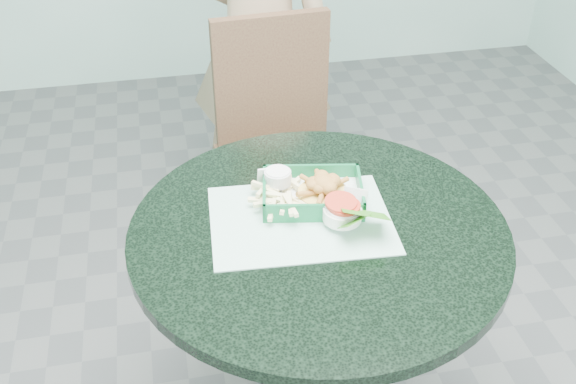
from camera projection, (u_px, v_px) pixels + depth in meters
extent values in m
cylinder|color=#2A2931|center=(315.00, 345.00, 1.74)|extent=(0.09, 0.09, 0.70)
cylinder|color=#1C3020|center=(318.00, 239.00, 1.53)|extent=(0.86, 0.86, 0.03)
cube|color=#522F17|center=(282.00, 170.00, 2.28)|extent=(0.40, 0.40, 0.04)
cube|color=#522F17|center=(271.00, 80.00, 2.28)|extent=(0.40, 0.04, 0.46)
cube|color=#522F17|center=(243.00, 261.00, 2.26)|extent=(0.04, 0.04, 0.43)
cube|color=#522F17|center=(340.00, 248.00, 2.31)|extent=(0.04, 0.04, 0.43)
cube|color=#522F17|center=(229.00, 203.00, 2.53)|extent=(0.04, 0.04, 0.43)
cube|color=#522F17|center=(317.00, 192.00, 2.58)|extent=(0.04, 0.04, 0.43)
imported|color=tan|center=(259.00, 41.00, 2.45)|extent=(0.63, 0.51, 1.48)
cube|color=#9ED2BF|center=(300.00, 226.00, 1.54)|extent=(0.43, 0.33, 0.00)
cube|color=#0E6435|center=(312.00, 206.00, 1.60)|extent=(0.23, 0.17, 0.01)
cube|color=white|center=(312.00, 204.00, 1.59)|extent=(0.22, 0.16, 0.00)
cube|color=#0E6435|center=(305.00, 179.00, 1.65)|extent=(0.23, 0.01, 0.04)
cube|color=#0E6435|center=(321.00, 218.00, 1.52)|extent=(0.23, 0.01, 0.04)
cube|color=#0E6435|center=(358.00, 192.00, 1.60)|extent=(0.01, 0.17, 0.04)
cube|color=#0E6435|center=(265.00, 204.00, 1.57)|extent=(0.01, 0.17, 0.04)
cylinder|color=gold|center=(323.00, 201.00, 1.58)|extent=(0.12, 0.12, 0.02)
cylinder|color=silver|center=(276.00, 188.00, 1.58)|extent=(0.06, 0.06, 0.03)
cylinder|color=white|center=(276.00, 182.00, 1.57)|extent=(0.06, 0.06, 0.00)
cylinder|color=white|center=(348.00, 218.00, 1.52)|extent=(0.09, 0.09, 0.03)
torus|color=white|center=(349.00, 211.00, 1.51)|extent=(0.08, 0.08, 0.01)
cylinder|color=red|center=(349.00, 208.00, 1.51)|extent=(0.07, 0.07, 0.01)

